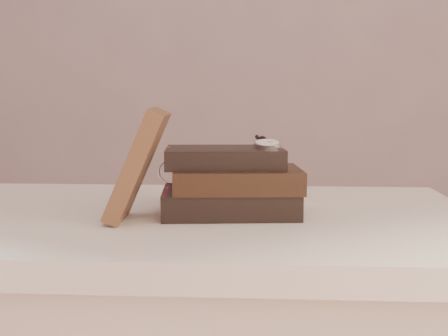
{
  "coord_description": "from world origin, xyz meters",
  "views": [
    {
      "loc": [
        0.15,
        -0.63,
        0.94
      ],
      "look_at": [
        0.09,
        0.34,
        0.82
      ],
      "focal_mm": 49.45,
      "sensor_mm": 36.0,
      "label": 1
    }
  ],
  "objects": [
    {
      "name": "pocket_watch",
      "position": [
        0.16,
        0.34,
        0.86
      ],
      "size": [
        0.05,
        0.15,
        0.02
      ],
      "color": "silver",
      "rests_on": "book_stack"
    },
    {
      "name": "table",
      "position": [
        0.0,
        0.35,
        0.66
      ],
      "size": [
        1.0,
        0.6,
        0.75
      ],
      "color": "silver",
      "rests_on": "ground"
    },
    {
      "name": "book_stack",
      "position": [
        0.1,
        0.34,
        0.8
      ],
      "size": [
        0.23,
        0.17,
        0.11
      ],
      "color": "black",
      "rests_on": "table"
    },
    {
      "name": "journal",
      "position": [
        -0.04,
        0.28,
        0.84
      ],
      "size": [
        0.1,
        0.11,
        0.17
      ],
      "primitive_type": "cube",
      "rotation": [
        0.0,
        0.41,
        0.05
      ],
      "color": "#44291A",
      "rests_on": "table"
    },
    {
      "name": "eyeglasses",
      "position": [
        0.02,
        0.41,
        0.81
      ],
      "size": [
        0.1,
        0.11,
        0.04
      ],
      "color": "silver",
      "rests_on": "book_stack"
    }
  ]
}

